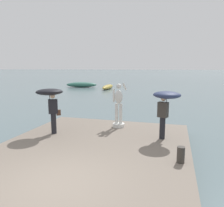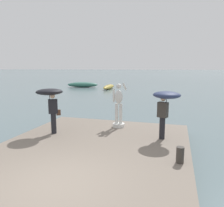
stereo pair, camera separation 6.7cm
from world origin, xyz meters
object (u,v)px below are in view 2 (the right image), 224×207
object	(u,v)px
onlooker_left	(50,97)
mooring_bollard	(180,155)
statue_white_figure	(119,108)
onlooker_right	(166,100)
boat_far	(83,85)
boat_leftward	(109,87)

from	to	relation	value
onlooker_left	mooring_bollard	distance (m)	5.67
statue_white_figure	onlooker_right	xyz separation A→B (m)	(2.20, -1.26, 0.64)
statue_white_figure	mooring_bollard	size ratio (longest dim) A/B	4.26
statue_white_figure	boat_far	distance (m)	25.68
onlooker_left	statue_white_figure	bearing A→B (deg)	35.98
onlooker_left	onlooker_right	world-z (taller)	onlooker_left
statue_white_figure	mooring_bollard	world-z (taller)	statue_white_figure
onlooker_left	boat_leftward	distance (m)	23.42
statue_white_figure	mooring_bollard	bearing A→B (deg)	-50.76
statue_white_figure	onlooker_left	xyz separation A→B (m)	(-2.51, -1.82, 0.67)
mooring_bollard	statue_white_figure	bearing A→B (deg)	129.24
onlooker_left	mooring_bollard	size ratio (longest dim) A/B	3.99
onlooker_left	mooring_bollard	bearing A→B (deg)	-16.65
boat_far	boat_leftward	bearing A→B (deg)	-18.69
boat_leftward	mooring_bollard	bearing A→B (deg)	-68.30
onlooker_left	boat_far	bearing A→B (deg)	110.83
onlooker_right	mooring_bollard	xyz separation A→B (m)	(0.58, -2.14, -1.31)
onlooker_right	onlooker_left	bearing A→B (deg)	-173.21
statue_white_figure	boat_leftward	distance (m)	22.25
statue_white_figure	mooring_bollard	xyz separation A→B (m)	(2.78, -3.40, -0.67)
mooring_bollard	onlooker_left	bearing A→B (deg)	163.35
onlooker_right	boat_far	xyz separation A→B (m)	(-14.05, 24.01, -1.55)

